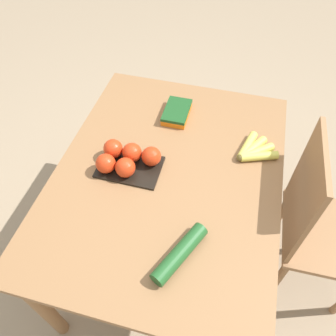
{
  "coord_description": "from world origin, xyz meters",
  "views": [
    {
      "loc": [
        0.82,
        0.22,
        1.8
      ],
      "look_at": [
        0.0,
        0.0,
        0.76
      ],
      "focal_mm": 35.0,
      "sensor_mm": 36.0,
      "label": 1
    }
  ],
  "objects_px": {
    "chair": "(315,226)",
    "tomato_pack": "(126,159)",
    "carrot_bag": "(177,112)",
    "banana_bunch": "(253,151)",
    "cucumber_near": "(180,253)"
  },
  "relations": [
    {
      "from": "chair",
      "to": "tomato_pack",
      "type": "bearing_deg",
      "value": 93.36
    },
    {
      "from": "tomato_pack",
      "to": "carrot_bag",
      "type": "bearing_deg",
      "value": 160.51
    },
    {
      "from": "banana_bunch",
      "to": "tomato_pack",
      "type": "relative_size",
      "value": 0.67
    },
    {
      "from": "banana_bunch",
      "to": "tomato_pack",
      "type": "xyz_separation_m",
      "value": [
        0.21,
        -0.51,
        0.03
      ]
    },
    {
      "from": "chair",
      "to": "tomato_pack",
      "type": "distance_m",
      "value": 0.9
    },
    {
      "from": "banana_bunch",
      "to": "tomato_pack",
      "type": "height_order",
      "value": "tomato_pack"
    },
    {
      "from": "chair",
      "to": "carrot_bag",
      "type": "height_order",
      "value": "chair"
    },
    {
      "from": "chair",
      "to": "banana_bunch",
      "type": "relative_size",
      "value": 5.36
    },
    {
      "from": "chair",
      "to": "banana_bunch",
      "type": "height_order",
      "value": "chair"
    },
    {
      "from": "banana_bunch",
      "to": "tomato_pack",
      "type": "bearing_deg",
      "value": -68.02
    },
    {
      "from": "chair",
      "to": "cucumber_near",
      "type": "xyz_separation_m",
      "value": [
        0.41,
        -0.54,
        0.27
      ]
    },
    {
      "from": "chair",
      "to": "banana_bunch",
      "type": "bearing_deg",
      "value": 67.0
    },
    {
      "from": "banana_bunch",
      "to": "cucumber_near",
      "type": "bearing_deg",
      "value": -19.93
    },
    {
      "from": "chair",
      "to": "banana_bunch",
      "type": "xyz_separation_m",
      "value": [
        -0.14,
        -0.34,
        0.26
      ]
    },
    {
      "from": "chair",
      "to": "cucumber_near",
      "type": "height_order",
      "value": "chair"
    }
  ]
}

